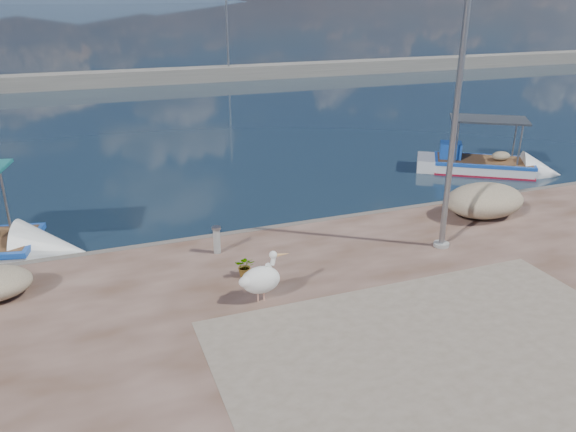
# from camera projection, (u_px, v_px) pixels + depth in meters

# --- Properties ---
(ground) EXTENTS (1400.00, 1400.00, 0.00)m
(ground) POSITION_uv_depth(u_px,v_px,m) (345.00, 323.00, 13.13)
(ground) COLOR #162635
(ground) RESTS_ON ground
(quay_patch) EXTENTS (9.00, 7.00, 0.01)m
(quay_patch) POSITION_uv_depth(u_px,v_px,m) (463.00, 371.00, 10.66)
(quay_patch) COLOR gray
(quay_patch) RESTS_ON quay
(breakwater) EXTENTS (120.00, 2.20, 7.50)m
(breakwater) POSITION_uv_depth(u_px,v_px,m) (138.00, 77.00, 47.70)
(breakwater) COLOR gray
(breakwater) RESTS_ON ground
(boat_right) EXTENTS (5.76, 4.67, 2.73)m
(boat_right) POSITION_uv_depth(u_px,v_px,m) (481.00, 167.00, 24.29)
(boat_right) COLOR white
(boat_right) RESTS_ON ground
(pelican) EXTENTS (1.25, 0.69, 1.20)m
(pelican) POSITION_uv_depth(u_px,v_px,m) (262.00, 279.00, 12.93)
(pelican) COLOR tan
(pelican) RESTS_ON quay
(lamp_post) EXTENTS (0.44, 0.96, 7.00)m
(lamp_post) POSITION_uv_depth(u_px,v_px,m) (453.00, 132.00, 14.78)
(lamp_post) COLOR gray
(lamp_post) RESTS_ON quay
(bollard_near) EXTENTS (0.26, 0.26, 0.78)m
(bollard_near) POSITION_uv_depth(u_px,v_px,m) (217.00, 239.00, 15.40)
(bollard_near) COLOR gray
(bollard_near) RESTS_ON quay
(potted_plant) EXTENTS (0.62, 0.59, 0.55)m
(potted_plant) POSITION_uv_depth(u_px,v_px,m) (245.00, 266.00, 14.18)
(potted_plant) COLOR #33722D
(potted_plant) RESTS_ON quay
(net_pile_c) EXTENTS (2.66, 1.90, 1.05)m
(net_pile_c) POSITION_uv_depth(u_px,v_px,m) (485.00, 200.00, 17.97)
(net_pile_c) COLOR #C6B193
(net_pile_c) RESTS_ON quay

